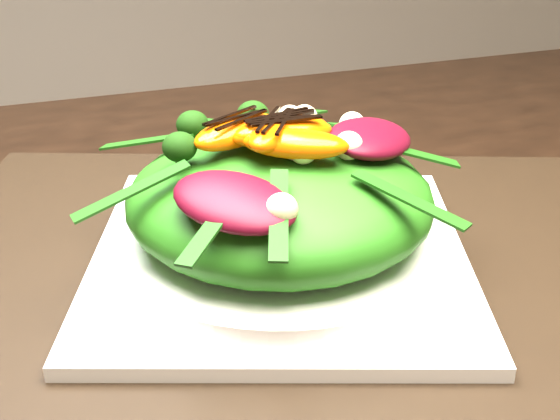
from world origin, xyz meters
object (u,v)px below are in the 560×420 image
object	(u,v)px
dining_table	(341,277)
plate_base	(280,257)
orange_segment	(242,138)
lettuce_mound	(280,198)
salad_bowl	(280,240)
placemat	(280,266)

from	to	relation	value
dining_table	plate_base	xyz separation A→B (m)	(-0.05, -0.00, 0.03)
orange_segment	lettuce_mound	bearing A→B (deg)	-21.07
plate_base	salad_bowl	size ratio (longest dim) A/B	1.09
placemat	lettuce_mound	bearing A→B (deg)	0.00
dining_table	orange_segment	distance (m)	0.14
dining_table	lettuce_mound	distance (m)	0.09
lettuce_mound	orange_segment	xyz separation A→B (m)	(-0.02, 0.01, 0.04)
salad_bowl	placemat	bearing A→B (deg)	0.00
dining_table	placemat	world-z (taller)	dining_table
placemat	plate_base	xyz separation A→B (m)	(0.00, 0.00, 0.01)
dining_table	placemat	bearing A→B (deg)	-176.11
dining_table	salad_bowl	bearing A→B (deg)	-176.11
placemat	plate_base	world-z (taller)	plate_base
salad_bowl	orange_segment	bearing A→B (deg)	158.93
placemat	lettuce_mound	size ratio (longest dim) A/B	2.52
lettuce_mound	salad_bowl	bearing A→B (deg)	0.00
salad_bowl	lettuce_mound	bearing A→B (deg)	0.00
dining_table	salad_bowl	xyz separation A→B (m)	(-0.05, -0.00, 0.04)
salad_bowl	lettuce_mound	distance (m)	0.03
placemat	salad_bowl	size ratio (longest dim) A/B	2.20
dining_table	placemat	distance (m)	0.06
placemat	lettuce_mound	xyz separation A→B (m)	(0.00, 0.00, 0.06)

